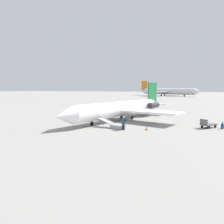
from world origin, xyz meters
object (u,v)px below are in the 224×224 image
Objects in this scene: airplane_far_left at (167,91)px; luggage_cart at (208,124)px; boarding_stairs at (116,126)px; passenger at (124,122)px; suitcase at (222,126)px; airplane_main at (123,108)px.

luggage_cart is (120.34, 22.72, -2.72)m from airplane_far_left.
airplane_far_left reaches higher than boarding_stairs.
passenger is 11.27m from luggage_cart.
airplane_far_left is 125.74m from boarding_stairs.
suitcase is at bearing -49.36° from airplane_far_left.
luggage_cart is (-5.52, 9.81, -0.54)m from passenger.
airplane_main is 28.94× the size of suitcase.
luggage_cart is 1.68m from suitcase.
airplane_far_left reaches higher than luggage_cart.
airplane_main is 14.63× the size of passenger.
boarding_stairs reaches higher than suitcase.
passenger is at bearing 36.28° from airplane_main.
luggage_cart is at bearing -50.13° from airplane_far_left.
suitcase is (-4.82, 12.85, -0.03)m from boarding_stairs.
passenger is at bearing -54.97° from airplane_far_left.
luggage_cart is at bearing -90.32° from suitcase.
boarding_stairs is 4.70× the size of suitcase.
passenger is 12.76m from suitcase.
airplane_far_left is 122.84m from suitcase.
passenger is 1.98× the size of suitcase.
boarding_stairs is at bearing -69.43° from suitcase.
boarding_stairs is 12.18m from luggage_cart.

